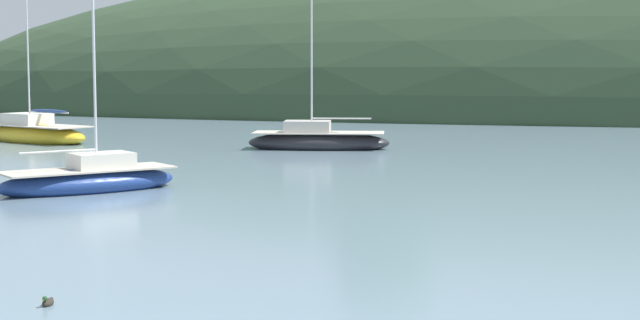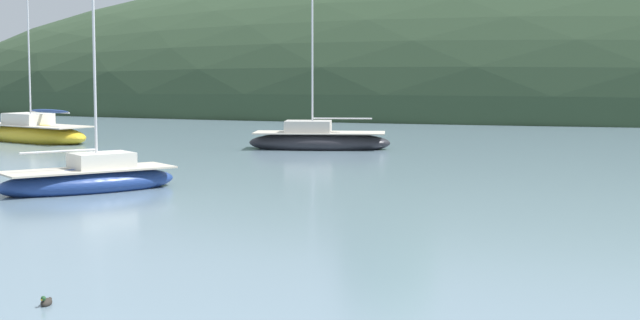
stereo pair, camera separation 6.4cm
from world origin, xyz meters
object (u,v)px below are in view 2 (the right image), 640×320
at_px(sailboat_red_portside, 35,133).
at_px(duck_lead, 46,302).
at_px(sailboat_black_sloop, 90,180).
at_px(sailboat_blue_center, 318,141).

height_order(sailboat_red_portside, duck_lead, sailboat_red_portside).
height_order(sailboat_black_sloop, duck_lead, sailboat_black_sloop).
relative_size(sailboat_black_sloop, duck_lead, 19.30).
bearing_deg(sailboat_blue_center, sailboat_black_sloop, -103.21).
height_order(sailboat_blue_center, duck_lead, sailboat_blue_center).
xyz_separation_m(sailboat_black_sloop, sailboat_red_portside, (-11.98, 18.81, 0.08)).
bearing_deg(duck_lead, sailboat_blue_center, 93.49).
bearing_deg(sailboat_blue_center, sailboat_red_portside, 175.42).
distance_m(sailboat_black_sloop, sailboat_blue_center, 17.99).
relative_size(sailboat_red_portside, duck_lead, 23.18).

